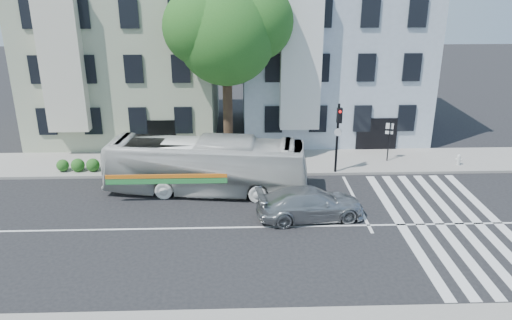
{
  "coord_description": "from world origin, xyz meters",
  "views": [
    {
      "loc": [
        0.68,
        -20.01,
        10.82
      ],
      "look_at": [
        1.45,
        2.26,
        2.4
      ],
      "focal_mm": 35.0,
      "sensor_mm": 36.0,
      "label": 1
    }
  ],
  "objects_px": {
    "bus": "(206,166)",
    "traffic_signal": "(338,130)",
    "fire_hydrant": "(458,160)",
    "sedan": "(310,203)"
  },
  "relations": [
    {
      "from": "bus",
      "to": "fire_hydrant",
      "type": "distance_m",
      "value": 14.93
    },
    {
      "from": "sedan",
      "to": "traffic_signal",
      "type": "relative_size",
      "value": 1.22
    },
    {
      "from": "bus",
      "to": "traffic_signal",
      "type": "xyz_separation_m",
      "value": [
        7.17,
        2.07,
        1.21
      ]
    },
    {
      "from": "bus",
      "to": "traffic_signal",
      "type": "relative_size",
      "value": 2.54
    },
    {
      "from": "bus",
      "to": "traffic_signal",
      "type": "height_order",
      "value": "traffic_signal"
    },
    {
      "from": "sedan",
      "to": "fire_hydrant",
      "type": "bearing_deg",
      "value": -64.38
    },
    {
      "from": "traffic_signal",
      "to": "fire_hydrant",
      "type": "bearing_deg",
      "value": 0.88
    },
    {
      "from": "fire_hydrant",
      "to": "sedan",
      "type": "bearing_deg",
      "value": -147.49
    },
    {
      "from": "sedan",
      "to": "fire_hydrant",
      "type": "relative_size",
      "value": 7.6
    },
    {
      "from": "traffic_signal",
      "to": "fire_hydrant",
      "type": "distance_m",
      "value": 7.79
    }
  ]
}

